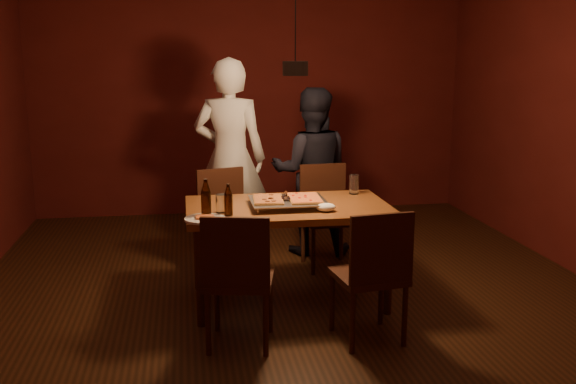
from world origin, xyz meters
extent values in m
plane|color=#381E0F|center=(0.00, 0.00, 0.00)|extent=(6.00, 6.00, 0.00)
plane|color=#5C1815|center=(0.00, 3.00, 1.40)|extent=(5.00, 0.00, 5.00)
plane|color=#5C1815|center=(0.00, -3.00, 1.40)|extent=(5.00, 0.00, 5.00)
cube|color=brown|center=(-0.04, 0.07, 0.72)|extent=(1.50, 0.90, 0.05)
cylinder|color=#38190F|center=(-0.71, -0.30, 0.35)|extent=(0.06, 0.06, 0.70)
cylinder|color=#38190F|center=(0.63, -0.30, 0.35)|extent=(0.06, 0.06, 0.70)
cylinder|color=#38190F|center=(-0.71, 0.44, 0.35)|extent=(0.06, 0.06, 0.70)
cylinder|color=#38190F|center=(0.63, 0.44, 0.35)|extent=(0.06, 0.06, 0.70)
cube|color=#38190F|center=(-0.44, 0.72, 0.43)|extent=(0.53, 0.53, 0.04)
cube|color=#38190F|center=(-0.49, 0.90, 0.67)|extent=(0.41, 0.16, 0.45)
cube|color=#38190F|center=(0.43, 0.80, 0.43)|extent=(0.44, 0.44, 0.04)
cube|color=#38190F|center=(0.42, 0.99, 0.67)|extent=(0.42, 0.05, 0.45)
cube|color=#38190F|center=(-0.47, -0.62, 0.43)|extent=(0.50, 0.50, 0.04)
cube|color=#38190F|center=(-0.51, -0.81, 0.67)|extent=(0.42, 0.12, 0.45)
cube|color=#38190F|center=(0.37, -0.68, 0.43)|extent=(0.47, 0.47, 0.04)
cube|color=#38190F|center=(0.39, -0.87, 0.67)|extent=(0.42, 0.08, 0.45)
cube|color=silver|center=(-0.05, 0.03, 0.77)|extent=(0.57, 0.48, 0.05)
cube|color=maroon|center=(-0.19, 0.04, 0.81)|extent=(0.24, 0.35, 0.02)
cube|color=gold|center=(0.08, 0.03, 0.81)|extent=(0.25, 0.38, 0.02)
cylinder|color=black|center=(-0.65, -0.19, 0.83)|extent=(0.07, 0.07, 0.17)
cone|color=black|center=(-0.65, -0.19, 0.97)|extent=(0.07, 0.07, 0.10)
cylinder|color=black|center=(-0.50, -0.17, 0.82)|extent=(0.06, 0.06, 0.14)
cone|color=black|center=(-0.50, -0.17, 0.93)|extent=(0.06, 0.06, 0.08)
cylinder|color=silver|center=(-0.54, -0.08, 0.81)|extent=(0.08, 0.08, 0.13)
cylinder|color=silver|center=(0.54, 0.37, 0.83)|extent=(0.08, 0.08, 0.16)
cylinder|color=white|center=(-0.67, -0.28, 0.76)|extent=(0.28, 0.28, 0.02)
cube|color=gold|center=(-0.67, -0.28, 0.77)|extent=(0.12, 0.10, 0.01)
ellipsoid|color=white|center=(0.19, -0.17, 0.78)|extent=(0.14, 0.11, 0.06)
imported|color=silver|center=(-0.38, 1.35, 0.91)|extent=(0.76, 0.59, 1.83)
imported|color=black|center=(0.37, 1.27, 0.78)|extent=(0.85, 0.72, 1.56)
cylinder|color=black|center=(0.00, 0.00, 1.75)|extent=(0.18, 0.18, 0.10)
camera|label=1|loc=(-0.79, -4.51, 1.84)|focal=40.00mm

